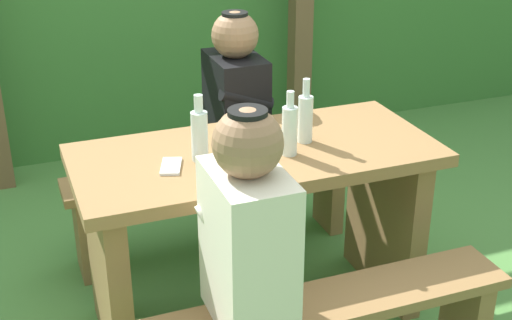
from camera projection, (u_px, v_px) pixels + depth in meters
The scene contains 10 objects.
ground_plane at pixel (256, 314), 3.04m from camera, with size 12.00×12.00×0.00m, color #4E833F.
picnic_table at pixel (256, 207), 2.82m from camera, with size 1.40×0.64×0.77m.
bench_far at pixel (213, 190), 3.39m from camera, with size 1.40×0.24×0.45m.
person_white_shirt at pixel (248, 228), 2.15m from camera, with size 0.25×0.35×0.72m.
person_black_coat at pixel (236, 96), 3.24m from camera, with size 0.25×0.35×0.72m.
drinking_glass at pixel (231, 147), 2.63m from camera, with size 0.07×0.07×0.09m, color silver.
bottle_left at pixel (305, 117), 2.75m from camera, with size 0.06×0.06×0.26m.
bottle_right at pixel (200, 134), 2.59m from camera, with size 0.06×0.06×0.25m.
bottle_center at pixel (290, 129), 2.64m from camera, with size 0.06×0.06×0.25m.
cell_phone at pixel (171, 166), 2.57m from camera, with size 0.07×0.14×0.01m, color silver.
Camera 1 is at (-0.89, -2.33, 1.87)m, focal length 49.87 mm.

